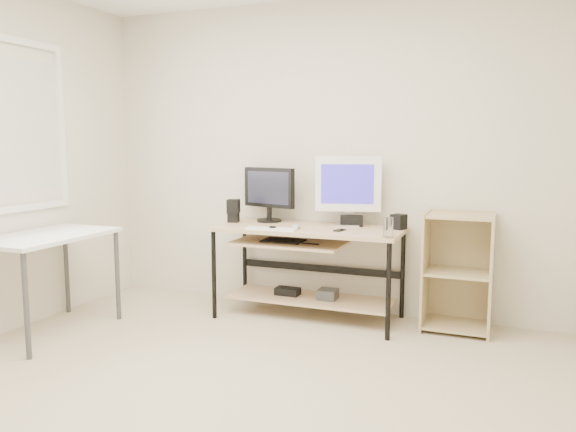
# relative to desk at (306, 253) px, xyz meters

# --- Properties ---
(room) EXTENTS (4.01, 4.01, 2.62)m
(room) POSITION_rel_desk_xyz_m (-0.11, -1.62, 0.78)
(room) COLOR #C2B295
(room) RESTS_ON ground
(desk) EXTENTS (1.50, 0.65, 0.75)m
(desk) POSITION_rel_desk_xyz_m (0.00, 0.00, 0.00)
(desk) COLOR tan
(desk) RESTS_ON ground
(side_table) EXTENTS (0.60, 1.00, 0.75)m
(side_table) POSITION_rel_desk_xyz_m (-1.65, -1.06, 0.13)
(side_table) COLOR white
(side_table) RESTS_ON ground
(shelf_unit) EXTENTS (0.50, 0.40, 0.90)m
(shelf_unit) POSITION_rel_desk_xyz_m (1.18, 0.16, -0.09)
(shelf_unit) COLOR tan
(shelf_unit) RESTS_ON ground
(black_monitor) EXTENTS (0.50, 0.21, 0.46)m
(black_monitor) POSITION_rel_desk_xyz_m (-0.39, 0.17, 0.48)
(black_monitor) COLOR black
(black_monitor) RESTS_ON desk
(white_imac) EXTENTS (0.53, 0.17, 0.56)m
(white_imac) POSITION_rel_desk_xyz_m (0.30, 0.17, 0.54)
(white_imac) COLOR silver
(white_imac) RESTS_ON desk
(keyboard) EXTENTS (0.41, 0.14, 0.01)m
(keyboard) POSITION_rel_desk_xyz_m (-0.20, -0.24, 0.22)
(keyboard) COLOR white
(keyboard) RESTS_ON desk
(mouse) EXTENTS (0.10, 0.13, 0.04)m
(mouse) POSITION_rel_desk_xyz_m (-0.04, -0.12, 0.23)
(mouse) COLOR #ACACB1
(mouse) RESTS_ON desk
(center_speaker) EXTENTS (0.19, 0.13, 0.09)m
(center_speaker) POSITION_rel_desk_xyz_m (0.33, 0.16, 0.26)
(center_speaker) COLOR black
(center_speaker) RESTS_ON desk
(speaker_left) EXTENTS (0.12, 0.12, 0.20)m
(speaker_left) POSITION_rel_desk_xyz_m (-0.67, 0.03, 0.31)
(speaker_left) COLOR black
(speaker_left) RESTS_ON desk
(speaker_right) EXTENTS (0.13, 0.13, 0.12)m
(speaker_right) POSITION_rel_desk_xyz_m (0.72, 0.15, 0.27)
(speaker_right) COLOR black
(speaker_right) RESTS_ON desk
(audio_controller) EXTENTS (0.09, 0.07, 0.15)m
(audio_controller) POSITION_rel_desk_xyz_m (-0.68, 0.05, 0.29)
(audio_controller) COLOR black
(audio_controller) RESTS_ON desk
(volume_puck) EXTENTS (0.07, 0.07, 0.02)m
(volume_puck) POSITION_rel_desk_xyz_m (-0.19, -0.22, 0.22)
(volume_puck) COLOR black
(volume_puck) RESTS_ON desk
(smartphone) EXTENTS (0.08, 0.12, 0.01)m
(smartphone) POSITION_rel_desk_xyz_m (0.31, -0.10, 0.22)
(smartphone) COLOR black
(smartphone) RESTS_ON desk
(coaster) EXTENTS (0.11, 0.11, 0.01)m
(coaster) POSITION_rel_desk_xyz_m (0.72, -0.28, 0.21)
(coaster) COLOR olive
(coaster) RESTS_ON desk
(drinking_glass) EXTENTS (0.09, 0.09, 0.14)m
(drinking_glass) POSITION_rel_desk_xyz_m (0.72, -0.28, 0.29)
(drinking_glass) COLOR white
(drinking_glass) RESTS_ON coaster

